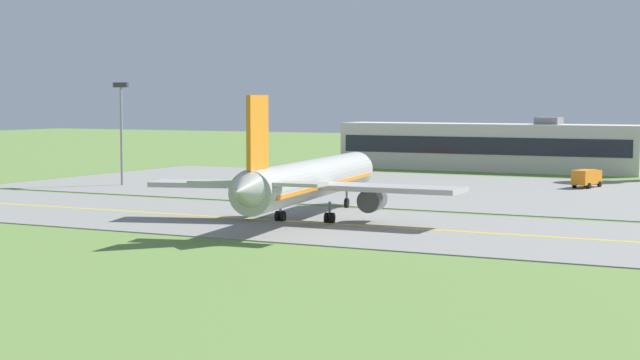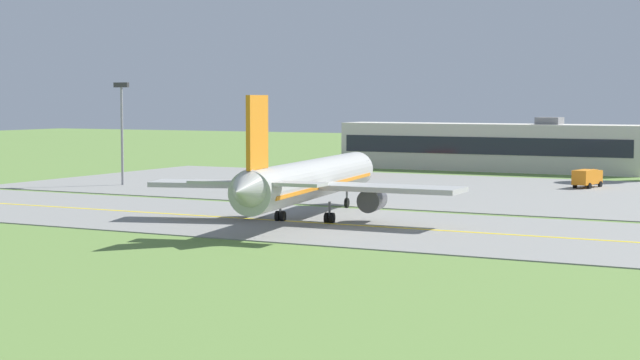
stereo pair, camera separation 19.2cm
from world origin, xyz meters
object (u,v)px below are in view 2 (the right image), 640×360
object	(u,v)px
service_truck_baggage	(347,167)
apron_light_mast	(122,120)
airplane_lead	(309,180)
service_truck_fuel	(587,177)

from	to	relation	value
service_truck_baggage	apron_light_mast	distance (m)	37.30
airplane_lead	apron_light_mast	size ratio (longest dim) A/B	2.69
service_truck_fuel	service_truck_baggage	bearing A→B (deg)	174.65
service_truck_baggage	airplane_lead	bearing A→B (deg)	-67.85
service_truck_baggage	apron_light_mast	bearing A→B (deg)	-126.09
service_truck_baggage	apron_light_mast	world-z (taller)	apron_light_mast
airplane_lead	service_truck_baggage	distance (m)	60.22
airplane_lead	apron_light_mast	distance (m)	51.65
airplane_lead	service_truck_fuel	distance (m)	54.56
service_truck_baggage	apron_light_mast	xyz separation A→B (m)	(-21.48, -29.47, 7.79)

